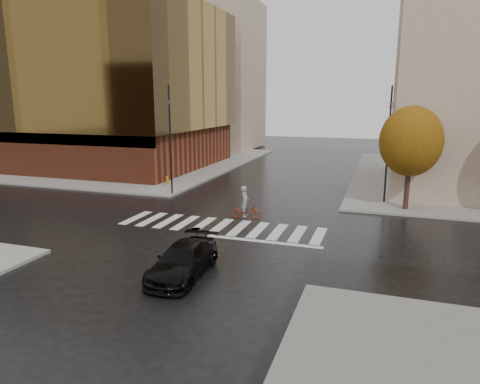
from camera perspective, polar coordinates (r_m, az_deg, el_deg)
The scene contains 12 objects.
ground at distance 23.77m, azimuth -3.03°, elevation -4.91°, with size 120.00×120.00×0.00m, color black.
sidewalk_nw at distance 51.82m, azimuth -16.23°, elevation 4.09°, with size 30.00×30.00×0.15m, color gray.
crosswalk at distance 24.21m, azimuth -2.59°, elevation -4.57°, with size 12.00×3.00×0.01m, color silver.
office_glass at distance 49.54m, azimuth -19.81°, elevation 13.03°, with size 27.00×19.00×16.00m.
building_nw_far at distance 63.09m, azimuth -4.33°, elevation 15.09°, with size 14.00×12.00×20.00m, color tan.
tree_ne_a at distance 28.65m, azimuth 21.83°, elevation 6.28°, with size 3.80×3.80×6.50m.
sedan at distance 17.60m, azimuth -7.57°, elevation -9.04°, with size 1.82×4.48×1.30m, color black.
cyclist at distance 25.58m, azimuth 0.78°, elevation -2.08°, with size 1.82×0.89×1.98m.
traffic_light_nw at distance 31.59m, azimuth -9.32°, elevation 7.92°, with size 0.20×0.17×7.87m.
traffic_light_ne at distance 30.19m, azimuth 19.21°, elevation 7.02°, with size 0.22×0.24×7.73m.
fire_hydrant at distance 35.96m, azimuth -9.68°, elevation 1.68°, with size 0.23×0.23×0.66m.
manhole at distance 23.80m, azimuth -5.92°, elevation -4.92°, with size 0.55×0.55×0.01m, color #4B341B.
Camera 1 is at (8.42, -21.09, 7.02)m, focal length 32.00 mm.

